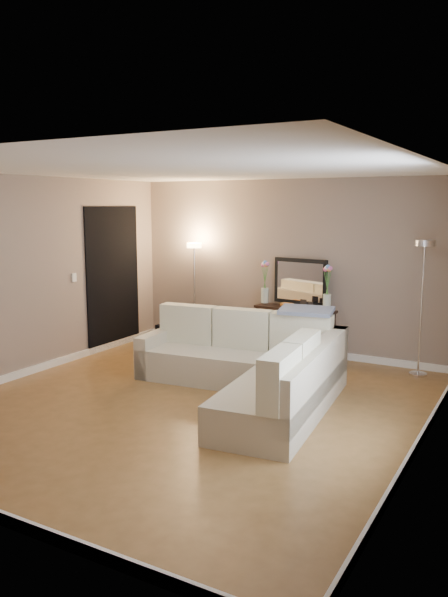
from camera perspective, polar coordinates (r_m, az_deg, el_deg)
The scene contains 21 objects.
floor at distance 6.66m, azimuth -3.42°, elevation -10.40°, with size 5.00×5.50×0.01m, color olive.
ceiling at distance 6.29m, azimuth -3.65°, elevation 12.61°, with size 5.00×5.50×0.01m, color white.
wall_back at distance 8.78m, azimuth 6.28°, elevation 3.08°, with size 5.00×0.02×2.60m, color gray.
wall_left at distance 7.98m, azimuth -18.88°, elevation 2.03°, with size 0.02×5.50×2.60m, color gray.
wall_right at distance 5.43m, azimuth 19.34°, elevation -1.17°, with size 0.02×5.50×2.60m, color gray.
baseboard_back at distance 8.97m, azimuth 6.08°, elevation -4.90°, with size 5.00×0.03×0.10m, color white.
baseboard_left at distance 8.20m, azimuth -18.31°, elevation -6.68°, with size 0.03×5.50×0.10m, color white.
baseboard_right at distance 5.78m, azimuth 18.41°, elevation -13.43°, with size 0.03×5.50×0.10m, color white.
doorway at distance 9.20m, azimuth -10.81°, elevation 2.00°, with size 0.02×1.20×2.20m, color black.
switch_plate at distance 8.56m, azimuth -14.48°, elevation 2.01°, with size 0.02×0.08×0.12m, color white.
sectional_sofa at distance 6.91m, azimuth 2.92°, elevation -6.73°, with size 2.79×2.52×0.90m.
throw_blanket at distance 7.22m, azimuth 8.07°, elevation -1.17°, with size 0.65×0.37×0.05m, color slate.
console_table at distance 8.60m, azimuth 6.48°, elevation -2.99°, with size 1.24×0.47×0.75m.
leaning_mirror at distance 8.58m, azimuth 7.49°, elevation 1.66°, with size 0.86×0.14×0.67m.
table_decor at distance 8.46m, azimuth 6.80°, elevation -0.58°, with size 0.51×0.15×0.12m.
flower_vase_left at distance 8.71m, azimuth 4.03°, elevation 1.35°, with size 0.14×0.12×0.64m.
flower_vase_right at distance 8.21m, azimuth 10.08°, elevation 0.75°, with size 0.14×0.12×0.64m.
floor_lamp_lit at distance 9.27m, azimuth -2.93°, elevation 2.50°, with size 0.29×0.29×1.63m.
floor_lamp_unlit at distance 7.91m, azimuth 18.92°, elevation 1.67°, with size 0.26×0.26×1.78m.
charcoal_rug at distance 9.35m, azimuth -4.68°, elevation -4.57°, with size 1.06×0.79×0.01m, color black.
black_bag at distance 9.39m, azimuth -5.70°, elevation -3.21°, with size 0.30×0.21×0.19m, color black.
Camera 1 is at (3.41, -5.27, 2.23)m, focal length 35.00 mm.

